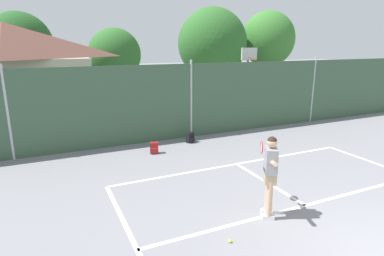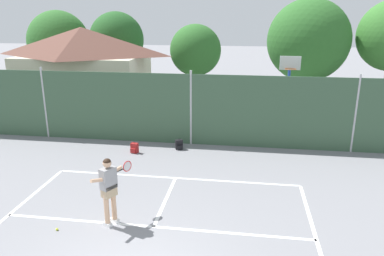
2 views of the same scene
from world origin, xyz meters
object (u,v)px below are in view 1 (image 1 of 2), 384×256
object	(u,v)px
tennis_ball	(230,241)
backpack_red	(154,148)
backpack_black	(190,138)
basketball_hoop	(248,73)
tennis_player	(270,170)

from	to	relation	value
tennis_ball	backpack_red	world-z (taller)	backpack_red
backpack_red	backpack_black	bearing A→B (deg)	21.08
basketball_hoop	tennis_ball	bearing A→B (deg)	-125.60
tennis_ball	backpack_black	distance (m)	6.63
backpack_red	backpack_black	distance (m)	1.81
basketball_hoop	backpack_black	distance (m)	5.68
basketball_hoop	backpack_red	bearing A→B (deg)	-150.93
tennis_player	basketball_hoop	bearing A→B (deg)	58.63
backpack_red	backpack_black	xyz separation A→B (m)	(1.69, 0.65, 0.00)
basketball_hoop	tennis_player	xyz separation A→B (m)	(-5.23, -8.57, -1.20)
backpack_red	tennis_player	bearing A→B (deg)	-79.67
basketball_hoop	tennis_ball	size ratio (longest dim) A/B	53.79
tennis_ball	backpack_red	distance (m)	5.67
tennis_player	tennis_ball	world-z (taller)	tennis_player
tennis_player	backpack_red	bearing A→B (deg)	100.33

